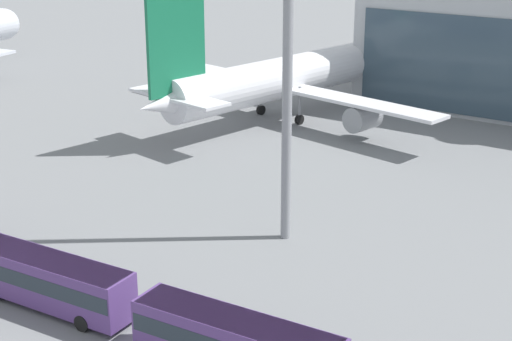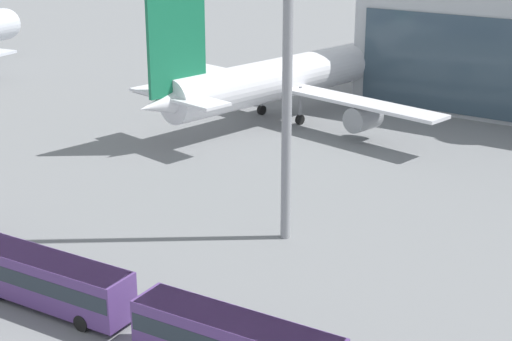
# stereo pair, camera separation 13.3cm
# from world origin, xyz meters

# --- Properties ---
(airliner_at_gate_far) EXTENTS (41.08, 41.09, 15.28)m
(airliner_at_gate_far) POSITION_xyz_m (-15.86, 50.79, 4.71)
(airliner_at_gate_far) COLOR white
(airliner_at_gate_far) RESTS_ON ground_plane
(shuttle_bus_2) EXTENTS (11.76, 3.29, 3.23)m
(shuttle_bus_2) POSITION_xyz_m (-4.22, 6.41, 1.90)
(shuttle_bus_2) COLOR #56387A
(shuttle_bus_2) RESTS_ON ground_plane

